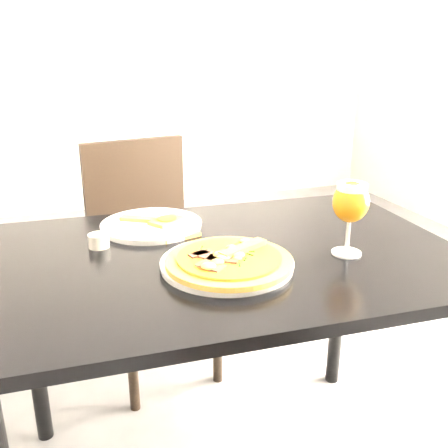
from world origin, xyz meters
name	(u,v)px	position (x,y,z in m)	size (l,w,h in m)	color
dining_table	(227,283)	(0.19, 0.07, 0.66)	(1.24, 0.86, 0.75)	black
chair_far	(149,250)	(0.11, 0.74, 0.51)	(0.49, 0.49, 0.92)	black
plate_main	(227,264)	(0.16, -0.02, 0.76)	(0.32, 0.32, 0.02)	white
pizza	(229,260)	(0.16, -0.04, 0.78)	(0.30, 0.30, 0.03)	#A07226
plate_second	(152,225)	(0.05, 0.32, 0.76)	(0.29, 0.29, 0.02)	white
crust_scraps	(158,220)	(0.07, 0.32, 0.77)	(0.19, 0.14, 0.01)	#A07226
loose_crust	(182,237)	(0.11, 0.20, 0.75)	(0.11, 0.03, 0.01)	#A07226
sauce_cup	(99,240)	(-0.11, 0.21, 0.77)	(0.05, 0.05, 0.04)	#BBB7A9
beer_glass	(351,203)	(0.48, -0.04, 0.89)	(0.09, 0.09, 0.19)	#B1B7BA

